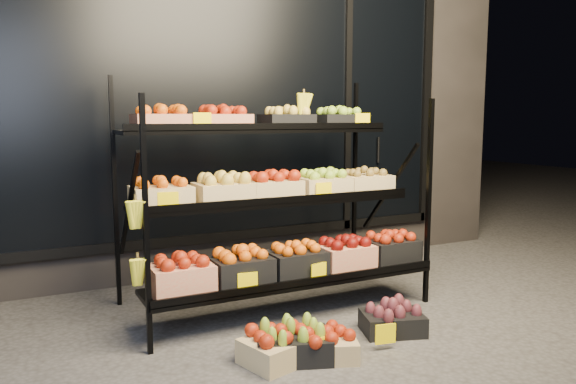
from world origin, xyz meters
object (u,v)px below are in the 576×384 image
display_rack (276,199)px  floor_crate_midright (325,344)px  floor_crate_midleft (293,342)px  floor_crate_left (280,345)px

display_rack → floor_crate_midright: 1.18m
floor_crate_midleft → floor_crate_midright: 0.18m
floor_crate_left → floor_crate_midright: floor_crate_left is taller
display_rack → floor_crate_left: 1.16m
floor_crate_midleft → floor_crate_left: bearing=-162.1°
floor_crate_left → floor_crate_midleft: size_ratio=0.94×
floor_crate_left → floor_crate_midleft: 0.08m
floor_crate_left → floor_crate_midleft: floor_crate_midleft is taller
floor_crate_midleft → floor_crate_midright: floor_crate_midleft is taller
display_rack → floor_crate_midleft: bearing=-109.7°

